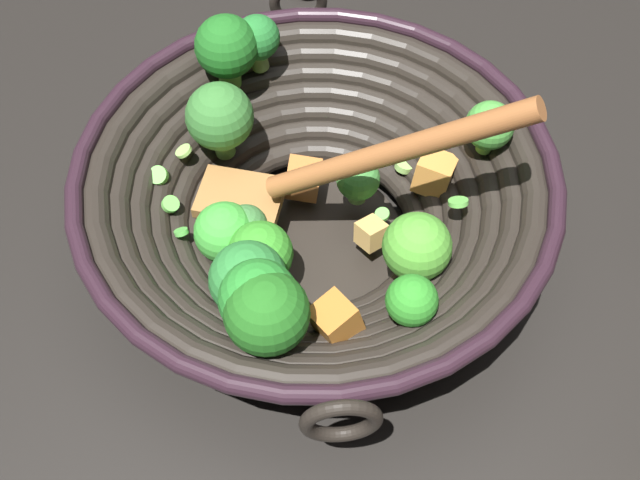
% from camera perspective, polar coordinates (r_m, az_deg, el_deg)
% --- Properties ---
extents(ground_plane, '(4.00, 4.00, 0.00)m').
position_cam_1_polar(ground_plane, '(0.70, -0.28, -0.21)').
color(ground_plane, black).
extents(wok, '(0.39, 0.41, 0.21)m').
position_cam_1_polar(wok, '(0.64, -0.52, 2.94)').
color(wok, black).
rests_on(wok, ground).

